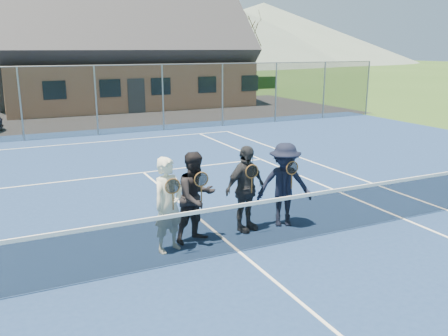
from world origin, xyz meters
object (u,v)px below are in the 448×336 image
at_px(clubhouse, 125,43).
at_px(player_a, 168,205).
at_px(player_b, 196,197).
at_px(player_c, 245,189).
at_px(tennis_net, 239,226).
at_px(player_d, 284,185).

relative_size(clubhouse, player_a, 8.67).
bearing_deg(player_b, player_c, 5.28).
relative_size(player_b, player_c, 1.00).
bearing_deg(player_a, tennis_net, -28.53).
bearing_deg(player_c, tennis_net, -123.64).
bearing_deg(tennis_net, player_d, 28.85).
distance_m(clubhouse, player_c, 23.52).
bearing_deg(player_c, clubhouse, 81.66).
relative_size(clubhouse, player_b, 8.67).
relative_size(clubhouse, player_d, 8.67).
xyz_separation_m(tennis_net, clubhouse, (4.00, 24.00, 3.45)).
bearing_deg(clubhouse, tennis_net, -99.46).
height_order(tennis_net, player_d, player_d).
bearing_deg(player_b, tennis_net, -58.07).
relative_size(tennis_net, player_c, 6.49).
distance_m(tennis_net, player_c, 1.18).
height_order(tennis_net, clubhouse, clubhouse).
bearing_deg(player_d, player_c, 173.05).
relative_size(player_a, player_d, 1.00).
bearing_deg(clubhouse, player_b, -101.02).
xyz_separation_m(player_b, player_c, (1.13, 0.10, 0.00)).
height_order(player_b, player_d, same).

